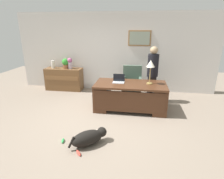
# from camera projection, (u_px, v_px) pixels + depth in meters

# --- Properties ---
(ground_plane) EXTENTS (12.00, 12.00, 0.00)m
(ground_plane) POSITION_uv_depth(u_px,v_px,m) (100.00, 122.00, 4.51)
(ground_plane) COLOR gray
(back_wall) EXTENTS (7.00, 0.16, 2.70)m
(back_wall) POSITION_uv_depth(u_px,v_px,m) (115.00, 52.00, 6.51)
(back_wall) COLOR silver
(back_wall) RESTS_ON ground_plane
(desk) EXTENTS (1.93, 0.95, 0.75)m
(desk) POSITION_uv_depth(u_px,v_px,m) (130.00, 95.00, 5.08)
(desk) COLOR #4C2B19
(desk) RESTS_ON ground_plane
(credenza) EXTENTS (1.32, 0.50, 0.79)m
(credenza) POSITION_uv_depth(u_px,v_px,m) (64.00, 79.00, 6.74)
(credenza) COLOR brown
(credenza) RESTS_ON ground_plane
(armchair) EXTENTS (0.60, 0.59, 1.03)m
(armchair) POSITION_uv_depth(u_px,v_px,m) (132.00, 84.00, 5.96)
(armchair) COLOR #475B4C
(armchair) RESTS_ON ground_plane
(person_standing) EXTENTS (0.32, 0.32, 1.69)m
(person_standing) POSITION_uv_depth(u_px,v_px,m) (152.00, 74.00, 5.47)
(person_standing) COLOR #262323
(person_standing) RESTS_ON ground_plane
(dog_lying) EXTENTS (0.69, 0.64, 0.30)m
(dog_lying) POSITION_uv_depth(u_px,v_px,m) (89.00, 138.00, 3.59)
(dog_lying) COLOR black
(dog_lying) RESTS_ON ground_plane
(laptop) EXTENTS (0.32, 0.22, 0.22)m
(laptop) POSITION_uv_depth(u_px,v_px,m) (119.00, 80.00, 5.10)
(laptop) COLOR #B2B5BA
(laptop) RESTS_ON desk
(desk_lamp) EXTENTS (0.22, 0.22, 0.64)m
(desk_lamp) POSITION_uv_depth(u_px,v_px,m) (151.00, 65.00, 4.82)
(desk_lamp) COLOR #9E8447
(desk_lamp) RESTS_ON desk
(vase_with_flowers) EXTENTS (0.17, 0.17, 0.38)m
(vase_with_flowers) POSITION_uv_depth(u_px,v_px,m) (70.00, 63.00, 6.51)
(vase_with_flowers) COLOR #C2B2C8
(vase_with_flowers) RESTS_ON credenza
(vase_empty) EXTENTS (0.13, 0.13, 0.27)m
(vase_empty) POSITION_uv_depth(u_px,v_px,m) (53.00, 64.00, 6.63)
(vase_empty) COLOR silver
(vase_empty) RESTS_ON credenza
(potted_plant) EXTENTS (0.24, 0.24, 0.36)m
(potted_plant) POSITION_uv_depth(u_px,v_px,m) (65.00, 63.00, 6.54)
(potted_plant) COLOR brown
(potted_plant) RESTS_ON credenza
(dog_toy_ball) EXTENTS (0.10, 0.10, 0.10)m
(dog_toy_ball) POSITION_uv_depth(u_px,v_px,m) (97.00, 132.00, 4.00)
(dog_toy_ball) COLOR beige
(dog_toy_ball) RESTS_ON ground_plane
(dog_toy_bone) EXTENTS (0.09, 0.17, 0.05)m
(dog_toy_bone) POSITION_uv_depth(u_px,v_px,m) (63.00, 141.00, 3.72)
(dog_toy_bone) COLOR green
(dog_toy_bone) RESTS_ON ground_plane
(dog_toy_plush) EXTENTS (0.15, 0.17, 0.05)m
(dog_toy_plush) POSITION_uv_depth(u_px,v_px,m) (79.00, 153.00, 3.35)
(dog_toy_plush) COLOR #E53F33
(dog_toy_plush) RESTS_ON ground_plane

